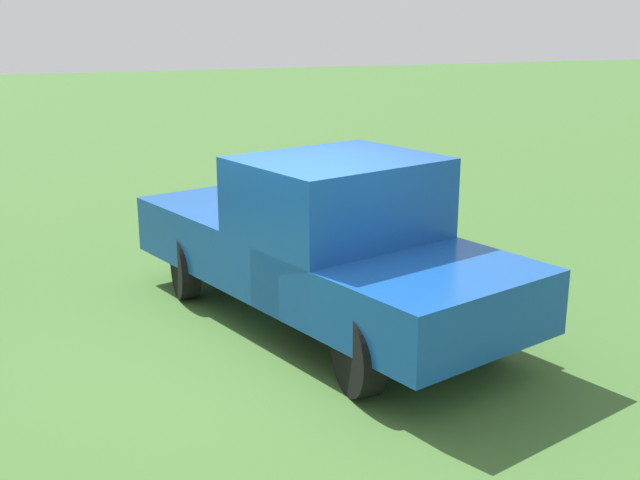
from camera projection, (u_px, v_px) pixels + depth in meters
name	position (u px, v px, depth m)	size (l,w,h in m)	color
ground_plane	(281.00, 349.00, 7.82)	(80.00, 80.00, 0.00)	#3D662D
pickup_truck	(327.00, 239.00, 8.18)	(5.13, 3.19, 1.81)	black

